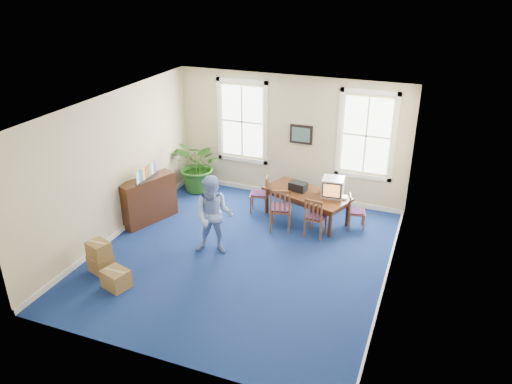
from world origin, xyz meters
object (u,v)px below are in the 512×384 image
(man, at_px, (214,216))
(cardboard_boxes, at_px, (110,256))
(potted_plant, at_px, (199,166))
(crt_tv, at_px, (333,187))
(conference_table, at_px, (306,206))
(credenza, at_px, (149,200))
(chair_near_left, at_px, (280,208))

(man, height_order, cardboard_boxes, man)
(potted_plant, relative_size, cardboard_boxes, 1.20)
(man, bearing_deg, cardboard_boxes, -152.68)
(crt_tv, distance_m, cardboard_boxes, 5.16)
(crt_tv, bearing_deg, conference_table, 179.04)
(credenza, bearing_deg, man, 0.86)
(conference_table, height_order, potted_plant, potted_plant)
(conference_table, bearing_deg, credenza, -137.46)
(crt_tv, distance_m, man, 2.99)
(chair_near_left, relative_size, cardboard_boxes, 0.89)
(man, relative_size, potted_plant, 1.19)
(cardboard_boxes, bearing_deg, conference_table, 49.69)
(conference_table, height_order, chair_near_left, chair_near_left)
(cardboard_boxes, bearing_deg, potted_plant, 91.38)
(crt_tv, distance_m, chair_near_left, 1.32)
(chair_near_left, bearing_deg, credenza, -1.12)
(potted_plant, distance_m, cardboard_boxes, 4.12)
(credenza, bearing_deg, crt_tv, 40.53)
(chair_near_left, relative_size, credenza, 0.77)
(conference_table, bearing_deg, man, -102.66)
(conference_table, distance_m, man, 2.63)
(chair_near_left, bearing_deg, potted_plant, -39.12)
(man, xyz_separation_m, credenza, (-2.07, 0.74, -0.32))
(conference_table, bearing_deg, cardboard_boxes, -110.26)
(conference_table, bearing_deg, potted_plant, -169.61)
(man, height_order, credenza, man)
(conference_table, distance_m, potted_plant, 3.20)
(chair_near_left, xyz_separation_m, potted_plant, (-2.71, 1.23, 0.19))
(crt_tv, distance_m, credenza, 4.34)
(man, bearing_deg, crt_tv, 34.74)
(credenza, xyz_separation_m, cardboard_boxes, (0.43, -2.14, -0.20))
(man, distance_m, cardboard_boxes, 2.21)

